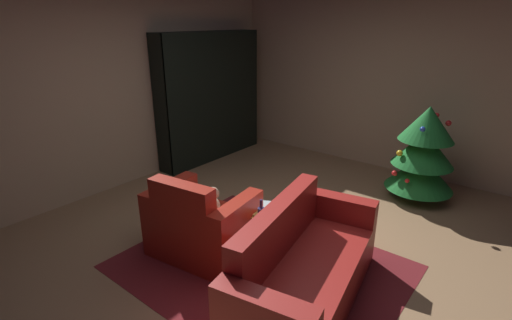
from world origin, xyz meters
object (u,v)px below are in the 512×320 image
object	(u,v)px
armchair_red	(201,226)
bookshelf_unit	(217,97)
book_stack_on_table	(259,216)
bottle_on_table	(261,219)
couch_red	(303,271)
decorated_tree	(423,152)
coffee_table	(262,222)

from	to	relation	value
armchair_red	bookshelf_unit	bearing A→B (deg)	130.46
book_stack_on_table	bottle_on_table	distance (m)	0.24
couch_red	bottle_on_table	world-z (taller)	couch_red
couch_red	book_stack_on_table	xyz separation A→B (m)	(-0.65, 0.24, 0.17)
bookshelf_unit	armchair_red	world-z (taller)	bookshelf_unit
couch_red	bottle_on_table	xyz separation A→B (m)	(-0.50, 0.09, 0.27)
bookshelf_unit	armchair_red	bearing A→B (deg)	-49.54
book_stack_on_table	decorated_tree	xyz separation A→B (m)	(0.80, 2.34, 0.17)
bookshelf_unit	bottle_on_table	distance (m)	3.33
bottle_on_table	decorated_tree	distance (m)	2.58
armchair_red	book_stack_on_table	size ratio (longest dim) A/B	4.89
couch_red	decorated_tree	distance (m)	2.61
armchair_red	coffee_table	distance (m)	0.60
couch_red	bottle_on_table	size ratio (longest dim) A/B	5.95
bookshelf_unit	armchair_red	distance (m)	3.02
armchair_red	coffee_table	world-z (taller)	armchair_red
decorated_tree	bookshelf_unit	bearing A→B (deg)	-172.97
book_stack_on_table	decorated_tree	distance (m)	2.48
coffee_table	book_stack_on_table	world-z (taller)	book_stack_on_table
coffee_table	armchair_red	bearing A→B (deg)	-149.09
armchair_red	bottle_on_table	bearing A→B (deg)	11.61
bookshelf_unit	coffee_table	size ratio (longest dim) A/B	2.59
bookshelf_unit	armchair_red	size ratio (longest dim) A/B	1.94
coffee_table	bottle_on_table	bearing A→B (deg)	-54.75
bottle_on_table	bookshelf_unit	bearing A→B (deg)	140.37
bookshelf_unit	book_stack_on_table	bearing A→B (deg)	-39.17
book_stack_on_table	bottle_on_table	world-z (taller)	bottle_on_table
couch_red	decorated_tree	size ratio (longest dim) A/B	1.50
couch_red	book_stack_on_table	world-z (taller)	couch_red
bookshelf_unit	armchair_red	xyz separation A→B (m)	(1.91, -2.24, -0.69)
coffee_table	decorated_tree	distance (m)	2.46
coffee_table	bottle_on_table	distance (m)	0.27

